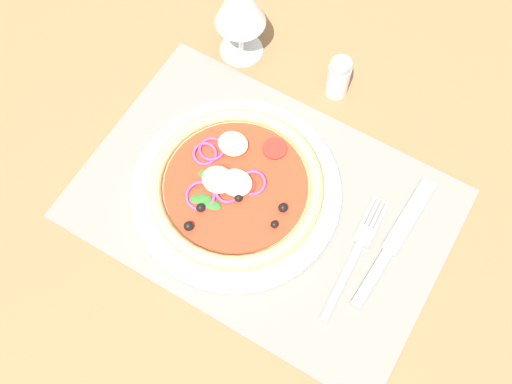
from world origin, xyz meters
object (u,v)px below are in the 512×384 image
Objects in this scene: plate at (236,191)px; pizza at (235,185)px; fork at (357,251)px; knife at (395,240)px; pepper_shaker at (337,77)px; wine_glass at (240,3)px.

pizza is at bearing 164.76° from plate.
knife is (3.54, 3.79, 0.03)cm from fork.
pepper_shaker reaches higher than plate.
fork is at bearing 139.78° from knife.
pizza is at bearing -100.14° from pepper_shaker.
plate is 1.38× the size of knife.
plate is 1.53× the size of fork.
wine_glass reaches higher than knife.
plate is 25.22cm from wine_glass.
plate is 1.66cm from pizza.
pizza is at bearing 89.79° from fork.
pizza is 1.26× the size of fork.
plate is at bearing -15.24° from pizza.
fork is (17.49, 0.77, -1.98)cm from pizza.
fork is (17.37, 0.81, -0.32)cm from plate.
plate is 21.62cm from pepper_shaker.
pepper_shaker is at bearing 79.86° from pizza.
plate reaches higher than knife.
plate is at bearing -99.83° from pepper_shaker.
wine_glass is at bearing 119.59° from plate.
pepper_shaker is at bearing 2.76° from wine_glass.
knife is 2.99× the size of pepper_shaker.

